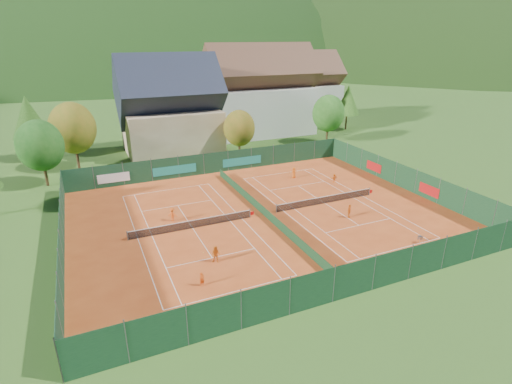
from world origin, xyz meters
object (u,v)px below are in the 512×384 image
object	(u,v)px
hotel_block_b	(302,91)
player_left_near	(202,279)
player_right_far_b	(334,178)
chalet	(170,112)
ball_hopper	(420,238)
player_left_mid	(216,254)
hotel_block_a	(260,96)
player_right_far_a	(294,173)
player_right_near	(349,211)
player_left_far	(172,215)

from	to	relation	value
hotel_block_b	player_left_near	size ratio (longest dim) A/B	14.32
player_left_near	player_right_far_b	bearing A→B (deg)	16.24
chalet	player_right_far_b	size ratio (longest dim) A/B	13.71
ball_hopper	player_right_far_b	xyz separation A→B (m)	(2.21, 17.43, 0.04)
player_left_mid	player_right_far_b	world-z (taller)	player_left_mid
hotel_block_a	player_left_near	xyz separation A→B (m)	(-26.04, -46.11, -6.78)
ball_hopper	player_left_near	bearing A→B (deg)	175.42
player_left_near	player_right_far_a	world-z (taller)	player_right_far_a
hotel_block_b	ball_hopper	distance (m)	59.28
player_left_mid	player_right_far_a	world-z (taller)	player_left_mid
player_right_near	player_right_far_a	xyz separation A→B (m)	(0.85, 13.78, 0.01)
player_right_far_b	player_right_near	bearing A→B (deg)	59.34
hotel_block_a	player_left_far	world-z (taller)	hotel_block_a
player_left_far	player_right_far_b	bearing A→B (deg)	-137.86
player_left_mid	player_right_far_a	size ratio (longest dim) A/B	1.02
hotel_block_a	player_right_far_a	size ratio (longest dim) A/B	14.03
player_left_far	player_right_far_a	xyz separation A→B (m)	(18.48, 6.90, 0.02)
hotel_block_a	player_right_near	distance (m)	41.62
ball_hopper	player_left_near	size ratio (longest dim) A/B	0.66
player_right_near	player_right_far_b	world-z (taller)	player_right_near
chalet	player_left_far	distance (m)	28.82
hotel_block_a	player_left_near	size ratio (longest dim) A/B	17.90
chalet	ball_hopper	size ratio (longest dim) A/B	20.25
chalet	player_right_far_b	world-z (taller)	chalet
player_left_near	player_right_far_b	size ratio (longest dim) A/B	1.02
player_left_far	player_right_near	size ratio (longest dim) A/B	0.99
player_right_near	player_right_far_b	bearing A→B (deg)	2.95
chalet	player_right_near	bearing A→B (deg)	-71.95
hotel_block_a	player_right_far_b	bearing A→B (deg)	-95.44
chalet	player_left_mid	xyz separation A→B (m)	(-4.91, -37.24, -5.84)
player_left_near	player_left_mid	size ratio (longest dim) A/B	0.77
player_left_near	ball_hopper	bearing A→B (deg)	-22.58
chalet	player_right_far_a	size ratio (longest dim) A/B	10.53
hotel_block_a	player_left_mid	bearing A→B (deg)	-118.94
hotel_block_a	player_right_far_a	distance (m)	28.25
player_right_far_b	chalet	bearing A→B (deg)	-60.97
chalet	player_left_near	world-z (taller)	chalet
player_left_near	player_right_far_b	distance (m)	28.00
player_right_far_a	player_right_far_b	xyz separation A→B (m)	(4.07, -3.79, -0.18)
chalet	player_left_far	size ratio (longest dim) A/B	10.83
chalet	player_right_far_b	distance (m)	29.82
chalet	hotel_block_a	bearing A→B (deg)	17.53
player_right_far_b	player_left_near	bearing A→B (deg)	29.79
player_right_far_a	player_left_near	bearing A→B (deg)	27.37
ball_hopper	player_left_far	world-z (taller)	player_left_far
hotel_block_a	ball_hopper	size ratio (longest dim) A/B	27.00
player_left_near	player_right_near	bearing A→B (deg)	-0.45
player_left_mid	player_left_far	size ratio (longest dim) A/B	1.05
player_left_far	hotel_block_a	bearing A→B (deg)	-92.95
hotel_block_a	ball_hopper	world-z (taller)	hotel_block_a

